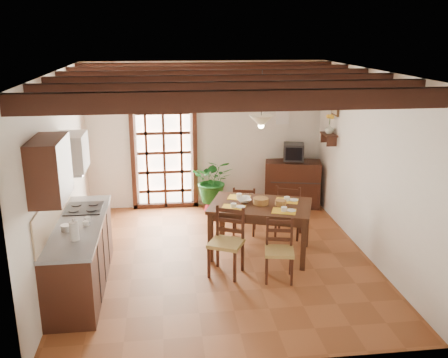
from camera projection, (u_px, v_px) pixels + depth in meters
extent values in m
plane|color=brown|center=(221.00, 259.00, 7.58)|extent=(5.00, 5.00, 0.00)
cube|color=silver|center=(205.00, 135.00, 9.55)|extent=(4.50, 0.02, 2.80)
cube|color=silver|center=(250.00, 240.00, 4.80)|extent=(4.50, 0.02, 2.80)
cube|color=silver|center=(60.00, 176.00, 6.91)|extent=(0.02, 5.00, 2.80)
cube|color=silver|center=(370.00, 166.00, 7.44)|extent=(0.02, 5.00, 2.80)
cube|color=white|center=(220.00, 72.00, 6.77)|extent=(4.50, 5.00, 0.02)
cube|color=black|center=(245.00, 101.00, 4.81)|extent=(4.50, 0.14, 0.20)
cube|color=black|center=(233.00, 90.00, 5.61)|extent=(4.50, 0.14, 0.20)
cube|color=black|center=(224.00, 83.00, 6.41)|extent=(4.50, 0.14, 0.20)
cube|color=black|center=(217.00, 77.00, 7.20)|extent=(4.50, 0.14, 0.20)
cube|color=black|center=(211.00, 72.00, 8.00)|extent=(4.50, 0.14, 0.20)
cube|color=black|center=(207.00, 68.00, 8.80)|extent=(4.50, 0.14, 0.20)
cube|color=white|center=(164.00, 152.00, 9.54)|extent=(1.01, 0.02, 2.11)
cube|color=#331810|center=(162.00, 92.00, 9.16)|extent=(1.26, 0.10, 0.08)
cube|color=#331810|center=(133.00, 154.00, 9.42)|extent=(0.08, 0.10, 2.28)
cube|color=#331810|center=(195.00, 152.00, 9.56)|extent=(0.08, 0.10, 2.28)
cube|color=#331810|center=(164.00, 153.00, 9.47)|extent=(1.01, 0.03, 2.02)
cube|color=#331810|center=(81.00, 257.00, 6.65)|extent=(0.60, 2.20, 0.88)
cube|color=slate|center=(78.00, 225.00, 6.52)|extent=(0.64, 2.25, 0.04)
cube|color=tan|center=(54.00, 209.00, 6.42)|extent=(0.02, 2.20, 0.50)
cube|color=#331810|center=(50.00, 169.00, 5.57)|extent=(0.35, 0.80, 0.70)
cube|color=white|center=(72.00, 152.00, 6.79)|extent=(0.38, 0.60, 0.50)
cube|color=silver|center=(73.00, 171.00, 6.87)|extent=(0.32, 0.55, 0.04)
cube|color=black|center=(84.00, 208.00, 7.04)|extent=(0.50, 0.55, 0.02)
cylinder|color=white|center=(74.00, 231.00, 5.97)|extent=(0.11, 0.11, 0.24)
cylinder|color=silver|center=(66.00, 229.00, 6.26)|extent=(0.14, 0.14, 0.10)
cube|color=#381E12|center=(261.00, 206.00, 7.55)|extent=(1.73, 1.40, 0.05)
cube|color=#381E12|center=(261.00, 211.00, 7.57)|extent=(1.56, 1.26, 0.11)
cube|color=#381E12|center=(306.00, 224.00, 7.92)|extent=(0.10, 0.10, 0.76)
cube|color=#381E12|center=(222.00, 218.00, 8.19)|extent=(0.10, 0.10, 0.76)
cube|color=#381E12|center=(303.00, 246.00, 7.14)|extent=(0.10, 0.10, 0.76)
cube|color=#381E12|center=(211.00, 238.00, 7.41)|extent=(0.10, 0.10, 0.76)
cube|color=#AA8D48|center=(226.00, 243.00, 6.98)|extent=(0.59, 0.58, 0.05)
cube|color=#331810|center=(230.00, 223.00, 7.07)|extent=(0.41, 0.23, 0.49)
cube|color=#331810|center=(226.00, 259.00, 7.05)|extent=(0.56, 0.55, 0.48)
cube|color=#AA8D48|center=(279.00, 251.00, 6.85)|extent=(0.46, 0.45, 0.05)
cube|color=#331810|center=(279.00, 232.00, 6.94)|extent=(0.39, 0.11, 0.43)
cube|color=#331810|center=(279.00, 265.00, 6.91)|extent=(0.44, 0.42, 0.42)
cube|color=#AA8D48|center=(245.00, 209.00, 8.46)|extent=(0.47, 0.46, 0.05)
cube|color=#331810|center=(244.00, 200.00, 8.25)|extent=(0.39, 0.13, 0.43)
cube|color=#331810|center=(244.00, 221.00, 8.52)|extent=(0.45, 0.43, 0.42)
cube|color=#AA8D48|center=(289.00, 210.00, 8.30)|extent=(0.55, 0.54, 0.05)
cube|color=#331810|center=(288.00, 200.00, 8.07)|extent=(0.41, 0.20, 0.47)
cube|color=#331810|center=(288.00, 223.00, 8.37)|extent=(0.53, 0.52, 0.46)
cube|color=yellow|center=(239.00, 207.00, 7.26)|extent=(0.34, 0.26, 0.01)
cube|color=yellow|center=(289.00, 205.00, 7.34)|extent=(0.34, 0.26, 0.01)
cube|color=yellow|center=(234.00, 196.00, 7.70)|extent=(0.34, 0.26, 0.01)
cube|color=yellow|center=(281.00, 195.00, 7.79)|extent=(0.34, 0.26, 0.01)
cylinder|color=olive|center=(261.00, 198.00, 7.51)|extent=(0.24, 0.24, 0.10)
imported|color=white|center=(244.00, 200.00, 7.64)|extent=(0.25, 0.25, 0.05)
cube|color=#331810|center=(292.00, 184.00, 9.76)|extent=(1.14, 0.70, 0.90)
cube|color=black|center=(294.00, 152.00, 9.57)|extent=(0.45, 0.43, 0.33)
cube|color=black|center=(296.00, 154.00, 9.41)|extent=(0.31, 0.09, 0.25)
cube|color=white|center=(283.00, 116.00, 9.61)|extent=(0.25, 0.03, 0.32)
cone|color=maroon|center=(214.00, 205.00, 9.58)|extent=(0.36, 0.36, 0.22)
imported|color=#144C19|center=(213.00, 182.00, 9.44)|extent=(2.30, 2.08, 2.24)
cube|color=#331810|center=(329.00, 134.00, 8.90)|extent=(0.20, 0.42, 0.03)
cube|color=#331810|center=(332.00, 141.00, 8.77)|extent=(0.18, 0.03, 0.18)
cube|color=#331810|center=(326.00, 137.00, 9.09)|extent=(0.18, 0.03, 0.18)
imported|color=#B2BFB2|center=(329.00, 129.00, 8.88)|extent=(0.15, 0.15, 0.15)
sphere|color=yellow|center=(330.00, 117.00, 8.81)|extent=(0.14, 0.14, 0.14)
cylinder|color=#144C19|center=(330.00, 126.00, 8.86)|extent=(0.01, 0.01, 0.28)
cube|color=brown|center=(335.00, 106.00, 8.77)|extent=(0.03, 0.32, 0.32)
cube|color=#C3B292|center=(335.00, 106.00, 8.77)|extent=(0.01, 0.26, 0.26)
cylinder|color=black|center=(262.00, 95.00, 7.16)|extent=(0.01, 0.01, 0.70)
cone|color=#F0EBC1|center=(261.00, 120.00, 7.27)|extent=(0.36, 0.36, 0.14)
sphere|color=#FFD88C|center=(261.00, 126.00, 7.29)|extent=(0.09, 0.09, 0.09)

